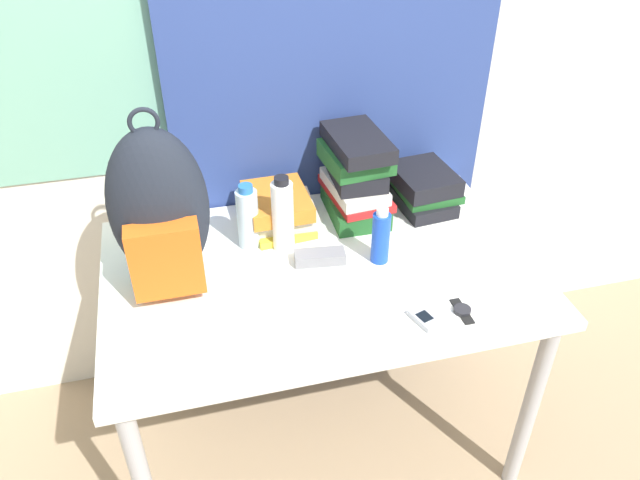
{
  "coord_description": "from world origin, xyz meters",
  "views": [
    {
      "loc": [
        -0.36,
        -1.0,
        1.89
      ],
      "look_at": [
        0.0,
        0.4,
        0.85
      ],
      "focal_mm": 35.0,
      "sensor_mm": 36.0,
      "label": 1
    }
  ],
  "objects_px": {
    "sunglasses_case": "(320,257)",
    "wristwatch": "(462,310)",
    "water_bottle": "(248,218)",
    "cell_phone": "(424,319)",
    "book_stack_right": "(423,188)",
    "book_stack_center": "(356,176)",
    "sports_bottle": "(283,215)",
    "sunscreen_bottle": "(381,237)",
    "book_stack_left": "(278,209)",
    "backpack": "(160,212)"
  },
  "relations": [
    {
      "from": "book_stack_right",
      "to": "cell_phone",
      "type": "height_order",
      "value": "book_stack_right"
    },
    {
      "from": "book_stack_center",
      "to": "backpack",
      "type": "bearing_deg",
      "value": -162.34
    },
    {
      "from": "cell_phone",
      "to": "sunglasses_case",
      "type": "height_order",
      "value": "sunglasses_case"
    },
    {
      "from": "sunglasses_case",
      "to": "book_stack_center",
      "type": "bearing_deg",
      "value": 52.29
    },
    {
      "from": "cell_phone",
      "to": "sunglasses_case",
      "type": "bearing_deg",
      "value": 122.81
    },
    {
      "from": "sunscreen_bottle",
      "to": "cell_phone",
      "type": "xyz_separation_m",
      "value": [
        0.03,
        -0.28,
        -0.08
      ]
    },
    {
      "from": "water_bottle",
      "to": "sunscreen_bottle",
      "type": "relative_size",
      "value": 1.16
    },
    {
      "from": "book_stack_center",
      "to": "sports_bottle",
      "type": "bearing_deg",
      "value": -153.79
    },
    {
      "from": "sports_bottle",
      "to": "sunscreen_bottle",
      "type": "distance_m",
      "value": 0.3
    },
    {
      "from": "cell_phone",
      "to": "book_stack_right",
      "type": "bearing_deg",
      "value": 68.77
    },
    {
      "from": "book_stack_center",
      "to": "sunglasses_case",
      "type": "distance_m",
      "value": 0.32
    },
    {
      "from": "backpack",
      "to": "book_stack_right",
      "type": "height_order",
      "value": "backpack"
    },
    {
      "from": "wristwatch",
      "to": "book_stack_center",
      "type": "bearing_deg",
      "value": 104.41
    },
    {
      "from": "book_stack_right",
      "to": "sunscreen_bottle",
      "type": "bearing_deg",
      "value": -132.52
    },
    {
      "from": "backpack",
      "to": "sports_bottle",
      "type": "height_order",
      "value": "backpack"
    },
    {
      "from": "book_stack_right",
      "to": "sunglasses_case",
      "type": "xyz_separation_m",
      "value": [
        -0.42,
        -0.23,
        -0.05
      ]
    },
    {
      "from": "backpack",
      "to": "book_stack_center",
      "type": "bearing_deg",
      "value": 17.66
    },
    {
      "from": "water_bottle",
      "to": "sunscreen_bottle",
      "type": "bearing_deg",
      "value": -25.51
    },
    {
      "from": "cell_phone",
      "to": "water_bottle",
      "type": "bearing_deg",
      "value": 130.74
    },
    {
      "from": "sunscreen_bottle",
      "to": "wristwatch",
      "type": "distance_m",
      "value": 0.32
    },
    {
      "from": "cell_phone",
      "to": "backpack",
      "type": "bearing_deg",
      "value": 151.11
    },
    {
      "from": "book_stack_center",
      "to": "water_bottle",
      "type": "height_order",
      "value": "book_stack_center"
    },
    {
      "from": "sunglasses_case",
      "to": "wristwatch",
      "type": "height_order",
      "value": "sunglasses_case"
    },
    {
      "from": "book_stack_left",
      "to": "book_stack_right",
      "type": "height_order",
      "value": "book_stack_right"
    },
    {
      "from": "book_stack_right",
      "to": "sunglasses_case",
      "type": "bearing_deg",
      "value": -151.22
    },
    {
      "from": "backpack",
      "to": "sunglasses_case",
      "type": "xyz_separation_m",
      "value": [
        0.43,
        -0.04,
        -0.21
      ]
    },
    {
      "from": "book_stack_left",
      "to": "cell_phone",
      "type": "xyz_separation_m",
      "value": [
        0.28,
        -0.54,
        -0.05
      ]
    },
    {
      "from": "book_stack_left",
      "to": "water_bottle",
      "type": "distance_m",
      "value": 0.14
    },
    {
      "from": "book_stack_left",
      "to": "sunscreen_bottle",
      "type": "height_order",
      "value": "sunscreen_bottle"
    },
    {
      "from": "water_bottle",
      "to": "cell_phone",
      "type": "relative_size",
      "value": 2.2
    },
    {
      "from": "backpack",
      "to": "book_stack_right",
      "type": "bearing_deg",
      "value": 12.75
    },
    {
      "from": "book_stack_left",
      "to": "book_stack_right",
      "type": "bearing_deg",
      "value": 0.55
    },
    {
      "from": "book_stack_center",
      "to": "cell_phone",
      "type": "xyz_separation_m",
      "value": [
        0.03,
        -0.55,
        -0.13
      ]
    },
    {
      "from": "book_stack_right",
      "to": "sports_bottle",
      "type": "xyz_separation_m",
      "value": [
        -0.5,
        -0.13,
        0.05
      ]
    },
    {
      "from": "sunscreen_bottle",
      "to": "cell_phone",
      "type": "height_order",
      "value": "sunscreen_bottle"
    },
    {
      "from": "book_stack_left",
      "to": "book_stack_center",
      "type": "relative_size",
      "value": 0.85
    },
    {
      "from": "book_stack_center",
      "to": "wristwatch",
      "type": "xyz_separation_m",
      "value": [
        0.14,
        -0.54,
        -0.14
      ]
    },
    {
      "from": "backpack",
      "to": "sports_bottle",
      "type": "bearing_deg",
      "value": 10.44
    },
    {
      "from": "book_stack_left",
      "to": "water_bottle",
      "type": "xyz_separation_m",
      "value": [
        -0.11,
        -0.08,
        0.04
      ]
    },
    {
      "from": "wristwatch",
      "to": "book_stack_right",
      "type": "bearing_deg",
      "value": 79.62
    },
    {
      "from": "book_stack_center",
      "to": "sports_bottle",
      "type": "distance_m",
      "value": 0.3
    },
    {
      "from": "book_stack_right",
      "to": "sunglasses_case",
      "type": "height_order",
      "value": "book_stack_right"
    },
    {
      "from": "sports_bottle",
      "to": "sunscreen_bottle",
      "type": "xyz_separation_m",
      "value": [
        0.26,
        -0.13,
        -0.03
      ]
    },
    {
      "from": "book_stack_center",
      "to": "sports_bottle",
      "type": "xyz_separation_m",
      "value": [
        -0.27,
        -0.13,
        -0.02
      ]
    },
    {
      "from": "book_stack_left",
      "to": "wristwatch",
      "type": "relative_size",
      "value": 2.41
    },
    {
      "from": "sunscreen_bottle",
      "to": "cell_phone",
      "type": "bearing_deg",
      "value": -84.09
    },
    {
      "from": "book_stack_left",
      "to": "book_stack_right",
      "type": "xyz_separation_m",
      "value": [
        0.49,
        0.0,
        0.0
      ]
    },
    {
      "from": "sports_bottle",
      "to": "sunscreen_bottle",
      "type": "bearing_deg",
      "value": -26.99
    },
    {
      "from": "sunscreen_bottle",
      "to": "wristwatch",
      "type": "xyz_separation_m",
      "value": [
        0.14,
        -0.27,
        -0.08
      ]
    },
    {
      "from": "book_stack_left",
      "to": "sunscreen_bottle",
      "type": "bearing_deg",
      "value": -45.48
    }
  ]
}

